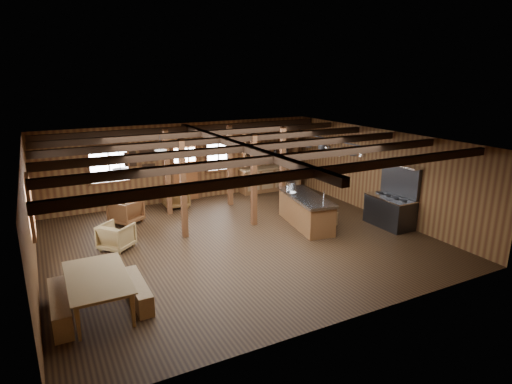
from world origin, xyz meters
TOP-DOWN VIEW (x-y plane):
  - room at (0.00, 0.00)m, footprint 10.04×9.04m
  - ceiling_joists at (0.00, 0.18)m, footprint 9.80×8.82m
  - timber_posts at (0.52, 2.08)m, footprint 3.95×2.35m
  - back_door at (0.00, 4.45)m, footprint 1.02×0.08m
  - window_back_left at (-2.60, 4.46)m, footprint 1.32×0.06m
  - window_back_right at (1.30, 4.46)m, footprint 1.02×0.06m
  - window_left at (-4.96, 0.50)m, footprint 0.14×1.24m
  - notice_boards at (-1.50, 4.46)m, footprint 1.08×0.03m
  - back_counter at (3.40, 4.20)m, footprint 2.55×0.60m
  - pendant_lamps at (-2.25, 1.00)m, footprint 1.86×2.36m
  - pot_rack at (3.30, 0.36)m, footprint 0.43×3.00m
  - kitchen_island at (2.36, 0.20)m, footprint 1.28×2.61m
  - step_stool at (3.00, -0.15)m, footprint 0.53×0.43m
  - commercial_range at (4.65, -1.00)m, footprint 0.80×1.55m
  - dining_table at (-3.90, -1.94)m, footprint 1.15×2.04m
  - bench_wall at (-4.65, -1.94)m, footprint 0.33×1.75m
  - bench_aisle at (-3.19, -1.94)m, footprint 0.29×1.57m
  - armchair_a at (-2.46, 2.93)m, footprint 1.15×1.15m
  - armchair_b at (-0.60, 3.80)m, footprint 0.83×0.85m
  - armchair_c at (-3.08, 1.00)m, footprint 1.08×1.08m
  - counter_pot at (2.47, 1.20)m, footprint 0.31×0.31m
  - bowl at (2.03, 0.53)m, footprint 0.37×0.37m

SIDE VIEW (x-z plane):
  - step_stool at x=3.00m, z-range 0.00..0.41m
  - bench_aisle at x=-3.19m, z-range 0.00..0.43m
  - bench_wall at x=-4.65m, z-range 0.00..0.48m
  - armchair_c at x=-3.08m, z-range 0.00..0.70m
  - dining_table at x=-3.90m, z-range 0.00..0.72m
  - armchair_b at x=-0.60m, z-range 0.00..0.76m
  - armchair_a at x=-2.46m, z-range 0.00..0.76m
  - kitchen_island at x=2.36m, z-range -0.12..1.08m
  - back_counter at x=3.40m, z-range -0.62..1.83m
  - commercial_range at x=4.65m, z-range -0.34..1.58m
  - back_door at x=0.00m, z-range -0.19..1.96m
  - bowl at x=2.03m, z-range 0.94..1.01m
  - counter_pot at x=2.47m, z-range 0.94..1.13m
  - room at x=0.00m, z-range -0.02..2.82m
  - timber_posts at x=0.52m, z-range 0.00..2.80m
  - window_back_left at x=-2.60m, z-range 0.94..2.26m
  - window_back_right at x=1.30m, z-range 0.94..2.26m
  - window_left at x=-4.96m, z-range 0.94..2.26m
  - notice_boards at x=-1.50m, z-range 1.19..2.09m
  - pendant_lamps at x=-2.25m, z-range 1.92..2.58m
  - pot_rack at x=3.30m, z-range 2.05..2.50m
  - ceiling_joists at x=0.00m, z-range 2.59..2.77m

